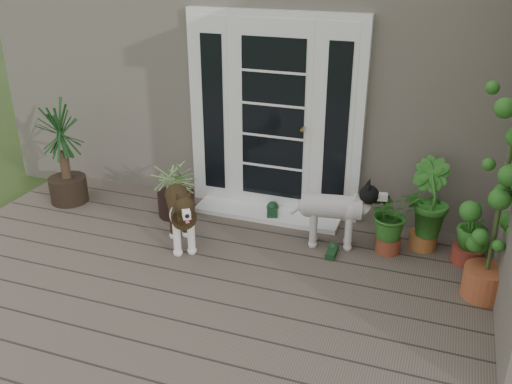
% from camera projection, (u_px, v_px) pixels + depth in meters
% --- Properties ---
extents(deck, '(6.20, 4.60, 0.12)m').
position_uv_depth(deck, '(211.00, 335.00, 4.38)').
color(deck, '#6B5B4C').
rests_on(deck, ground).
extents(house_main, '(7.40, 4.00, 3.10)m').
position_uv_depth(house_main, '(336.00, 50.00, 7.40)').
color(house_main, '#665E54').
rests_on(house_main, ground).
extents(door_unit, '(1.90, 0.14, 2.15)m').
position_uv_depth(door_unit, '(274.00, 116.00, 5.85)').
color(door_unit, white).
rests_on(door_unit, deck).
extents(door_step, '(1.60, 0.40, 0.05)m').
position_uv_depth(door_step, '(267.00, 213.00, 6.12)').
color(door_step, white).
rests_on(door_step, deck).
extents(brindle_dog, '(0.70, 0.81, 0.64)m').
position_uv_depth(brindle_dog, '(181.00, 217.00, 5.40)').
color(brindle_dog, '#362813').
rests_on(brindle_dog, deck).
extents(white_dog, '(0.79, 0.45, 0.62)m').
position_uv_depth(white_dog, '(332.00, 217.00, 5.41)').
color(white_dog, white).
rests_on(white_dog, deck).
extents(spider_plant, '(0.70, 0.70, 0.71)m').
position_uv_depth(spider_plant, '(175.00, 185.00, 6.01)').
color(spider_plant, '#7D9B5F').
rests_on(spider_plant, deck).
extents(yucca, '(0.88, 0.88, 1.16)m').
position_uv_depth(yucca, '(63.00, 154.00, 6.22)').
color(yucca, black).
rests_on(yucca, deck).
extents(herb_a, '(0.68, 0.68, 0.61)m').
position_uv_depth(herb_a, '(390.00, 223.00, 5.31)').
color(herb_a, '#154B19').
rests_on(herb_a, deck).
extents(herb_b, '(0.65, 0.65, 0.69)m').
position_uv_depth(herb_b, '(426.00, 216.00, 5.36)').
color(herb_b, '#19591B').
rests_on(herb_b, deck).
extents(herb_c, '(0.44, 0.44, 0.51)m').
position_uv_depth(herb_c, '(471.00, 238.00, 5.15)').
color(herb_c, '#2A651D').
rests_on(herb_c, deck).
extents(sapling, '(0.72, 0.72, 1.93)m').
position_uv_depth(sapling, '(503.00, 194.00, 4.35)').
color(sapling, '#1A5B1F').
rests_on(sapling, deck).
extents(clog_left, '(0.26, 0.37, 0.10)m').
position_uv_depth(clog_left, '(272.00, 212.00, 6.09)').
color(clog_left, '#15361D').
rests_on(clog_left, deck).
extents(clog_right, '(0.13, 0.27, 0.08)m').
position_uv_depth(clog_right, '(332.00, 251.00, 5.35)').
color(clog_right, '#143418').
rests_on(clog_right, deck).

